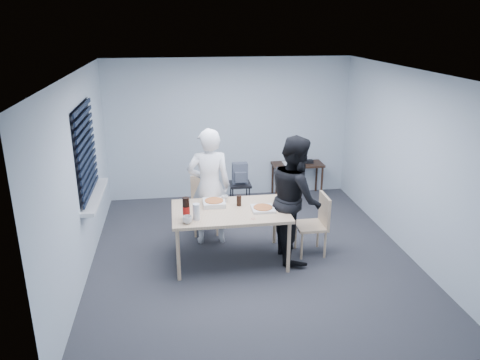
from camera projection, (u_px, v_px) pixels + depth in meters
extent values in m
plane|color=#333439|center=(251.00, 255.00, 6.77)|extent=(5.00, 5.00, 0.00)
plane|color=white|center=(253.00, 72.00, 5.92)|extent=(5.00, 5.00, 0.00)
plane|color=silver|center=(229.00, 129.00, 8.68)|extent=(4.50, 0.00, 4.50)
plane|color=silver|center=(301.00, 258.00, 4.00)|extent=(4.50, 0.00, 4.50)
plane|color=silver|center=(80.00, 177.00, 6.03)|extent=(0.00, 5.00, 5.00)
plane|color=silver|center=(408.00, 163.00, 6.65)|extent=(0.00, 5.00, 5.00)
plane|color=black|center=(85.00, 150.00, 6.33)|extent=(0.00, 1.30, 1.30)
cube|color=black|center=(87.00, 150.00, 6.33)|extent=(0.04, 1.30, 1.25)
cube|color=silver|center=(95.00, 196.00, 6.56)|extent=(0.18, 1.42, 0.05)
cube|color=beige|center=(230.00, 211.00, 6.39)|extent=(1.58, 1.00, 0.04)
cylinder|color=beige|center=(178.00, 255.00, 6.00)|extent=(0.05, 0.05, 0.73)
cylinder|color=beige|center=(177.00, 227.00, 6.82)|extent=(0.05, 0.05, 0.73)
cylinder|color=beige|center=(289.00, 248.00, 6.20)|extent=(0.05, 0.05, 0.73)
cylinder|color=beige|center=(275.00, 221.00, 7.02)|extent=(0.05, 0.05, 0.73)
cube|color=beige|center=(205.00, 207.00, 7.37)|extent=(0.42, 0.42, 0.04)
cube|color=beige|center=(204.00, 189.00, 7.47)|extent=(0.42, 0.04, 0.44)
cylinder|color=beige|center=(195.00, 225.00, 7.26)|extent=(0.03, 0.03, 0.41)
cylinder|color=beige|center=(194.00, 216.00, 7.57)|extent=(0.03, 0.03, 0.41)
cylinder|color=beige|center=(217.00, 224.00, 7.30)|extent=(0.03, 0.03, 0.41)
cylinder|color=beige|center=(215.00, 215.00, 7.62)|extent=(0.03, 0.03, 0.41)
cube|color=beige|center=(311.00, 226.00, 6.69)|extent=(0.42, 0.42, 0.04)
cube|color=beige|center=(325.00, 210.00, 6.64)|extent=(0.04, 0.42, 0.44)
cylinder|color=beige|center=(302.00, 246.00, 6.58)|extent=(0.03, 0.03, 0.41)
cylinder|color=beige|center=(296.00, 236.00, 6.90)|extent=(0.03, 0.03, 0.41)
cylinder|color=beige|center=(325.00, 245.00, 6.63)|extent=(0.03, 0.03, 0.41)
cylinder|color=beige|center=(318.00, 234.00, 6.94)|extent=(0.03, 0.03, 0.41)
imported|color=white|center=(209.00, 187.00, 6.91)|extent=(0.65, 0.42, 1.77)
imported|color=black|center=(295.00, 198.00, 6.47)|extent=(0.47, 0.86, 1.77)
cube|color=#332215|center=(298.00, 164.00, 8.87)|extent=(0.96, 0.43, 0.04)
cylinder|color=#332215|center=(276.00, 185.00, 8.75)|extent=(0.04, 0.04, 0.60)
cylinder|color=#332215|center=(273.00, 179.00, 9.08)|extent=(0.04, 0.04, 0.60)
cylinder|color=#332215|center=(322.00, 182.00, 8.87)|extent=(0.04, 0.04, 0.60)
cylinder|color=#332215|center=(316.00, 176.00, 9.20)|extent=(0.04, 0.04, 0.60)
cube|color=black|center=(240.00, 184.00, 8.18)|extent=(0.37, 0.37, 0.04)
cylinder|color=black|center=(233.00, 201.00, 8.11)|extent=(0.04, 0.04, 0.47)
cylinder|color=black|center=(231.00, 196.00, 8.38)|extent=(0.04, 0.04, 0.47)
cylinder|color=black|center=(249.00, 201.00, 8.15)|extent=(0.04, 0.04, 0.47)
cylinder|color=black|center=(247.00, 195.00, 8.42)|extent=(0.04, 0.04, 0.47)
cube|color=slate|center=(240.00, 173.00, 8.11)|extent=(0.27, 0.14, 0.37)
cube|color=slate|center=(241.00, 177.00, 8.04)|extent=(0.19, 0.05, 0.18)
cube|color=silver|center=(214.00, 204.00, 6.54)|extent=(0.31, 0.31, 0.03)
cube|color=silver|center=(214.00, 202.00, 6.53)|extent=(0.31, 0.31, 0.03)
cylinder|color=#CC7F38|center=(214.00, 200.00, 6.52)|extent=(0.26, 0.26, 0.01)
cube|color=silver|center=(263.00, 209.00, 6.38)|extent=(0.30, 0.30, 0.03)
cylinder|color=#CC7F38|center=(263.00, 207.00, 6.37)|extent=(0.26, 0.26, 0.01)
imported|color=silver|center=(187.00, 220.00, 5.95)|extent=(0.17, 0.17, 0.10)
imported|color=silver|center=(225.00, 199.00, 6.65)|extent=(0.10, 0.10, 0.09)
cylinder|color=black|center=(239.00, 201.00, 6.50)|extent=(0.07, 0.07, 0.15)
cylinder|color=black|center=(186.00, 209.00, 6.03)|extent=(0.09, 0.09, 0.30)
cylinder|color=red|center=(186.00, 210.00, 6.03)|extent=(0.10, 0.10, 0.10)
cylinder|color=silver|center=(196.00, 212.00, 6.04)|extent=(0.11, 0.11, 0.22)
torus|color=red|center=(253.00, 219.00, 6.09)|extent=(0.07, 0.07, 0.00)
cube|color=white|center=(290.00, 164.00, 8.84)|extent=(0.33, 0.39, 0.01)
cube|color=black|center=(309.00, 162.00, 8.87)|extent=(0.15, 0.11, 0.06)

